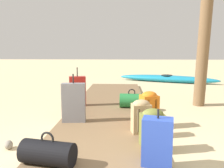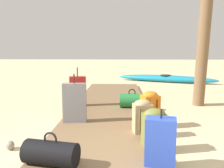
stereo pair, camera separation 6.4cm
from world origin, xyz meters
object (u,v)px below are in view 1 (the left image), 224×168
at_px(backpack_orange, 149,107).
at_px(suitcase_grey, 74,103).
at_px(suitcase_red, 78,91).
at_px(kayak, 167,79).
at_px(backpack_olive, 152,127).
at_px(duffel_bag_green, 132,100).
at_px(backpack_tan, 141,115).
at_px(duffel_bag_black, 48,153).
at_px(suitcase_blue, 157,142).

height_order(backpack_orange, suitcase_grey, suitcase_grey).
xyz_separation_m(suitcase_red, kayak, (2.95, 4.84, -0.27)).
relative_size(backpack_olive, suitcase_grey, 0.60).
bearing_deg(duffel_bag_green, backpack_tan, -86.84).
bearing_deg(suitcase_grey, duffel_bag_green, 46.16).
height_order(backpack_orange, backpack_olive, backpack_orange).
height_order(backpack_tan, backpack_orange, backpack_orange).
xyz_separation_m(duffel_bag_green, kayak, (1.69, 4.95, -0.09)).
xyz_separation_m(backpack_olive, kayak, (1.49, 7.13, -0.20)).
bearing_deg(backpack_orange, backpack_olive, -93.57).
bearing_deg(duffel_bag_black, suitcase_red, 94.33).
relative_size(backpack_olive, suitcase_blue, 0.80).
xyz_separation_m(backpack_tan, suitcase_blue, (0.11, -1.05, -0.01)).
xyz_separation_m(backpack_tan, duffel_bag_black, (-1.14, -1.11, -0.14)).
xyz_separation_m(backpack_tan, kayak, (1.60, 6.60, -0.21)).
bearing_deg(backpack_tan, suitcase_blue, -84.21).
relative_size(duffel_bag_green, kayak, 0.13).
height_order(duffel_bag_green, suitcase_grey, suitcase_grey).
bearing_deg(backpack_tan, backpack_orange, 69.93).
height_order(suitcase_red, suitcase_grey, suitcase_red).
bearing_deg(duffel_bag_black, kayak, 70.47).
bearing_deg(duffel_bag_green, duffel_bag_black, -110.69).
relative_size(duffel_bag_green, backpack_orange, 0.95).
xyz_separation_m(backpack_tan, backpack_olive, (0.11, -0.53, -0.00)).
xyz_separation_m(suitcase_blue, kayak, (1.49, 7.65, -0.20)).
bearing_deg(duffel_bag_green, suitcase_blue, -85.82).
relative_size(backpack_orange, suitcase_grey, 0.66).
distance_m(duffel_bag_green, suitcase_blue, 2.72).
distance_m(duffel_bag_green, duffel_bag_black, 2.96).
distance_m(backpack_orange, suitcase_blue, 1.54).
height_order(backpack_tan, suitcase_blue, suitcase_blue).
relative_size(duffel_bag_green, backpack_olive, 1.05).
bearing_deg(suitcase_red, duffel_bag_green, -4.96).
bearing_deg(suitcase_red, backpack_tan, -52.50).
bearing_deg(duffel_bag_black, duffel_bag_green, 69.31).
bearing_deg(suitcase_blue, suitcase_grey, 129.33).
height_order(duffel_bag_green, kayak, duffel_bag_green).
relative_size(backpack_tan, suitcase_red, 0.59).
xyz_separation_m(backpack_orange, kayak, (1.42, 6.11, -0.23)).
bearing_deg(backpack_tan, suitcase_grey, 156.24).
bearing_deg(suitcase_red, kayak, 58.58).
bearing_deg(suitcase_blue, duffel_bag_black, -177.22).
distance_m(backpack_olive, suitcase_grey, 1.67).
bearing_deg(backpack_tan, suitcase_red, 127.50).
bearing_deg(suitcase_grey, duffel_bag_black, -88.43).
bearing_deg(backpack_olive, duffel_bag_black, -155.10).
bearing_deg(suitcase_blue, backpack_orange, 87.33).
height_order(suitcase_red, backpack_olive, suitcase_red).
relative_size(duffel_bag_green, suitcase_grey, 0.63).
distance_m(duffel_bag_green, kayak, 5.23).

